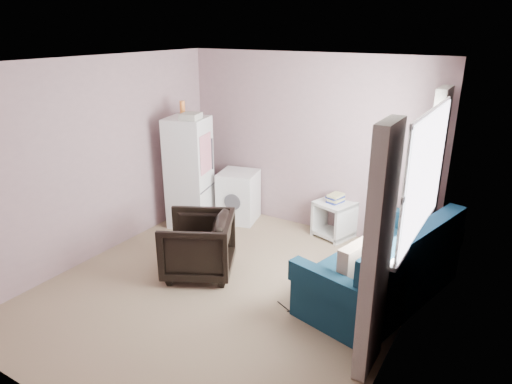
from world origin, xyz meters
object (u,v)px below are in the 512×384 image
armchair (198,242)px  fridge (189,172)px  sofa (386,271)px  side_table (334,216)px  washing_machine (239,195)px

armchair → fridge: (-0.99, 1.10, 0.41)m
armchair → sofa: bearing=79.6°
armchair → side_table: armchair is taller
armchair → washing_machine: (-0.47, 1.61, -0.01)m
armchair → sofa: 2.17m
sofa → side_table: bearing=146.1°
side_table → sofa: sofa is taller
side_table → sofa: size_ratio=0.29×
washing_machine → fridge: bearing=-149.2°
armchair → side_table: 2.07m
fridge → side_table: (1.99, 0.71, -0.52)m
washing_machine → sofa: size_ratio=0.35×
fridge → armchair: bearing=-62.3°
armchair → washing_machine: size_ratio=1.06×
fridge → washing_machine: bearing=30.0°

